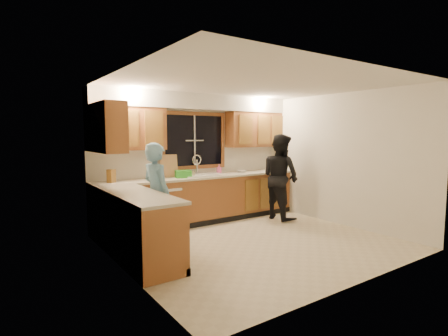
% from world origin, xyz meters
% --- Properties ---
extents(floor, '(4.20, 4.20, 0.00)m').
position_xyz_m(floor, '(0.00, 0.00, 0.00)').
color(floor, beige).
rests_on(floor, ground).
extents(ceiling, '(4.20, 4.20, 0.00)m').
position_xyz_m(ceiling, '(0.00, 0.00, 2.50)').
color(ceiling, silver).
extents(wall_back, '(4.20, 0.00, 4.20)m').
position_xyz_m(wall_back, '(0.00, 1.90, 1.25)').
color(wall_back, silver).
rests_on(wall_back, ground).
extents(wall_left, '(0.00, 3.80, 3.80)m').
position_xyz_m(wall_left, '(-2.10, 0.00, 1.25)').
color(wall_left, silver).
rests_on(wall_left, ground).
extents(wall_right, '(0.00, 3.80, 3.80)m').
position_xyz_m(wall_right, '(2.10, 0.00, 1.25)').
color(wall_right, silver).
rests_on(wall_right, ground).
extents(base_cabinets_back, '(4.20, 0.60, 0.88)m').
position_xyz_m(base_cabinets_back, '(0.00, 1.60, 0.44)').
color(base_cabinets_back, '#95572B').
rests_on(base_cabinets_back, ground).
extents(base_cabinets_left, '(0.60, 1.90, 0.88)m').
position_xyz_m(base_cabinets_left, '(-1.80, 0.35, 0.44)').
color(base_cabinets_left, '#95572B').
rests_on(base_cabinets_left, ground).
extents(countertop_back, '(4.20, 0.63, 0.04)m').
position_xyz_m(countertop_back, '(0.00, 1.58, 0.90)').
color(countertop_back, beige).
rests_on(countertop_back, base_cabinets_back).
extents(countertop_left, '(0.63, 1.90, 0.04)m').
position_xyz_m(countertop_left, '(-1.79, 0.35, 0.90)').
color(countertop_left, beige).
rests_on(countertop_left, base_cabinets_left).
extents(upper_cabinets_left, '(1.35, 0.33, 0.75)m').
position_xyz_m(upper_cabinets_left, '(-1.43, 1.73, 1.83)').
color(upper_cabinets_left, '#95572B').
rests_on(upper_cabinets_left, wall_back).
extents(upper_cabinets_right, '(1.35, 0.33, 0.75)m').
position_xyz_m(upper_cabinets_right, '(1.43, 1.73, 1.83)').
color(upper_cabinets_right, '#95572B').
rests_on(upper_cabinets_right, wall_back).
extents(upper_cabinets_return, '(0.33, 0.90, 0.75)m').
position_xyz_m(upper_cabinets_return, '(-1.94, 1.12, 1.83)').
color(upper_cabinets_return, '#95572B').
rests_on(upper_cabinets_return, wall_left).
extents(soffit, '(4.20, 0.35, 0.30)m').
position_xyz_m(soffit, '(0.00, 1.72, 2.35)').
color(soffit, silver).
rests_on(soffit, wall_back).
extents(window_frame, '(1.44, 0.03, 1.14)m').
position_xyz_m(window_frame, '(0.00, 1.89, 1.60)').
color(window_frame, black).
rests_on(window_frame, wall_back).
extents(sink, '(0.86, 0.52, 0.57)m').
position_xyz_m(sink, '(0.00, 1.60, 0.86)').
color(sink, white).
rests_on(sink, countertop_back).
extents(dishwasher, '(0.60, 0.56, 0.82)m').
position_xyz_m(dishwasher, '(-0.85, 1.59, 0.41)').
color(dishwasher, silver).
rests_on(dishwasher, floor).
extents(stove, '(0.58, 0.75, 0.90)m').
position_xyz_m(stove, '(-1.80, -0.22, 0.45)').
color(stove, silver).
rests_on(stove, floor).
extents(man, '(0.47, 0.63, 1.60)m').
position_xyz_m(man, '(-1.34, 0.71, 0.80)').
color(man, '#6BA3CA').
rests_on(man, floor).
extents(woman, '(0.66, 0.85, 1.73)m').
position_xyz_m(woman, '(1.46, 0.93, 0.86)').
color(woman, black).
rests_on(woman, floor).
extents(knife_block, '(0.16, 0.15, 0.22)m').
position_xyz_m(knife_block, '(-1.75, 1.62, 1.03)').
color(knife_block, olive).
rests_on(knife_block, countertop_back).
extents(cutting_board, '(0.34, 0.19, 0.42)m').
position_xyz_m(cutting_board, '(-0.64, 1.74, 1.13)').
color(cutting_board, tan).
rests_on(cutting_board, countertop_back).
extents(dish_crate, '(0.35, 0.34, 0.13)m').
position_xyz_m(dish_crate, '(-0.44, 1.55, 0.99)').
color(dish_crate, green).
rests_on(dish_crate, countertop_back).
extents(soap_bottle, '(0.12, 0.12, 0.19)m').
position_xyz_m(soap_bottle, '(0.47, 1.71, 1.02)').
color(soap_bottle, pink).
rests_on(soap_bottle, countertop_back).
extents(bowl, '(0.21, 0.21, 0.05)m').
position_xyz_m(bowl, '(1.00, 1.63, 0.94)').
color(bowl, silver).
rests_on(bowl, countertop_back).
extents(can_left, '(0.07, 0.07, 0.11)m').
position_xyz_m(can_left, '(-0.23, 1.53, 0.98)').
color(can_left, '#B5AC8B').
rests_on(can_left, countertop_back).
extents(can_right, '(0.09, 0.09, 0.12)m').
position_xyz_m(can_right, '(-0.29, 1.50, 0.98)').
color(can_right, '#B5AC8B').
rests_on(can_right, countertop_back).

